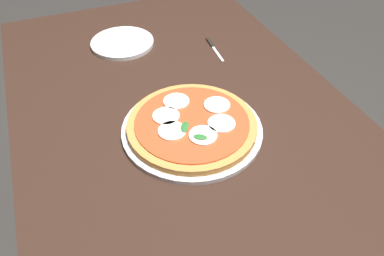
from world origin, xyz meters
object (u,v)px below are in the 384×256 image
knife (213,46)px  dining_table (186,138)px  serving_tray (192,129)px  pizza (192,124)px  plate_white (122,43)px

knife → dining_table: bearing=143.6°
serving_tray → pizza: (-0.00, 0.00, 0.02)m
pizza → knife: (0.37, -0.23, -0.02)m
dining_table → plate_white: size_ratio=6.92×
pizza → knife: 0.44m
serving_tray → plate_white: plate_white is taller
dining_table → pizza: (-0.08, 0.01, 0.12)m
plate_white → knife: size_ratio=1.39×
pizza → serving_tray: bearing=-56.7°
pizza → dining_table: bearing=-8.5°
dining_table → serving_tray: size_ratio=4.07×
serving_tray → knife: bearing=-31.6°
serving_tray → pizza: size_ratio=1.09×
serving_tray → knife: 0.43m
serving_tray → knife: size_ratio=2.37×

